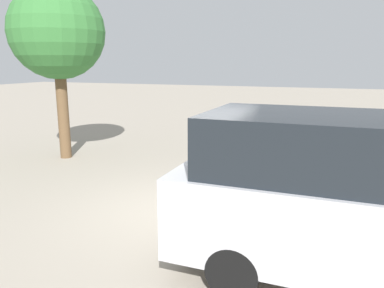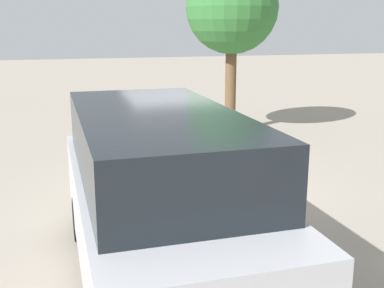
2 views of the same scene
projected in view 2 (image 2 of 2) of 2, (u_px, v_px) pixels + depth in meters
name	position (u px, v px, depth m)	size (l,w,h in m)	color
ground_plane	(191.00, 191.00, 9.56)	(80.00, 80.00, 0.00)	gray
parking_meter_near	(231.00, 147.00, 9.18)	(0.22, 0.15, 1.29)	#9E9EA3
parked_van	(159.00, 193.00, 5.95)	(5.07, 2.02, 2.20)	#B2B2B7
street_tree	(232.00, 8.00, 14.03)	(2.71, 2.71, 5.07)	brown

